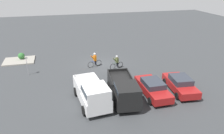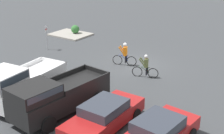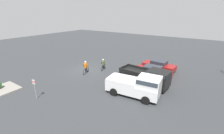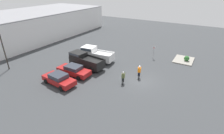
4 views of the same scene
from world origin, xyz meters
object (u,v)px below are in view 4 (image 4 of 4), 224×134
object	(u,v)px
sedan_0	(59,79)
fire_lane_sign	(154,51)
pickup_truck_0	(85,60)
shrub	(187,58)
cyclist_1	(123,77)
lamppost	(1,41)
pickup_truck_1	(95,54)
sedan_1	(74,70)
cyclist_0	(139,71)

from	to	relation	value
sedan_0	fire_lane_sign	xyz separation A→B (m)	(14.16, -7.38, 0.57)
pickup_truck_0	fire_lane_sign	world-z (taller)	fire_lane_sign
shrub	cyclist_1	bearing A→B (deg)	152.72
lamppost	shrub	size ratio (longest dim) A/B	8.98
pickup_truck_0	sedan_0	bearing A→B (deg)	-176.38
fire_lane_sign	sedan_0	bearing A→B (deg)	152.49
pickup_truck_0	shrub	xyz separation A→B (m)	(9.80, -12.85, -0.54)
sedan_0	pickup_truck_0	distance (m)	5.66
lamppost	fire_lane_sign	bearing A→B (deg)	-48.70
pickup_truck_1	lamppost	world-z (taller)	lamppost
cyclist_1	shrub	xyz separation A→B (m)	(11.16, -5.75, -0.24)
sedan_1	cyclist_1	xyz separation A→B (m)	(1.48, -6.79, 0.09)
pickup_truck_1	cyclist_1	size ratio (longest dim) A/B	3.11
fire_lane_sign	shrub	bearing A→B (deg)	-76.07
pickup_truck_0	lamppost	bearing A→B (deg)	124.59
sedan_0	pickup_truck_1	xyz separation A→B (m)	(8.36, 0.43, 0.43)
lamppost	shrub	bearing A→B (deg)	-53.79
pickup_truck_1	fire_lane_sign	size ratio (longest dim) A/B	2.54
sedan_0	pickup_truck_0	xyz separation A→B (m)	(5.64, 0.36, 0.39)
pickup_truck_0	pickup_truck_1	world-z (taller)	pickup_truck_1
pickup_truck_0	fire_lane_sign	xyz separation A→B (m)	(8.53, -7.73, 0.18)
pickup_truck_0	lamppost	xyz separation A→B (m)	(-6.32, 9.16, 3.19)
pickup_truck_1	cyclist_0	bearing A→B (deg)	-101.46
sedan_1	shrub	bearing A→B (deg)	-44.79
sedan_1	fire_lane_sign	world-z (taller)	fire_lane_sign
cyclist_1	fire_lane_sign	distance (m)	9.92
sedan_1	lamppost	xyz separation A→B (m)	(-3.48, 9.48, 3.59)
pickup_truck_0	cyclist_0	bearing A→B (deg)	-82.92
shrub	pickup_truck_0	bearing A→B (deg)	127.32
fire_lane_sign	lamppost	size ratio (longest dim) A/B	0.29
sedan_1	cyclist_0	distance (m)	8.85
cyclist_1	lamppost	world-z (taller)	lamppost
fire_lane_sign	sedan_1	bearing A→B (deg)	146.85
sedan_0	fire_lane_sign	distance (m)	15.98
cyclist_0	lamppost	world-z (taller)	lamppost
sedan_1	lamppost	distance (m)	10.72
sedan_1	pickup_truck_1	size ratio (longest dim) A/B	0.89
cyclist_0	sedan_1	bearing A→B (deg)	115.89
sedan_1	cyclist_0	xyz separation A→B (m)	(3.86, -7.96, 0.16)
pickup_truck_1	cyclist_0	xyz separation A→B (m)	(-1.69, -8.35, -0.27)
pickup_truck_1	sedan_0	bearing A→B (deg)	-177.05
pickup_truck_1	lamppost	distance (m)	13.20
sedan_0	shrub	world-z (taller)	sedan_0
sedan_0	lamppost	distance (m)	10.20
pickup_truck_0	shrub	world-z (taller)	pickup_truck_0
lamppost	shrub	world-z (taller)	lamppost
sedan_1	cyclist_1	world-z (taller)	cyclist_1
sedan_0	pickup_truck_1	distance (m)	8.38
sedan_0	fire_lane_sign	world-z (taller)	fire_lane_sign
pickup_truck_0	fire_lane_sign	bearing A→B (deg)	-42.20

